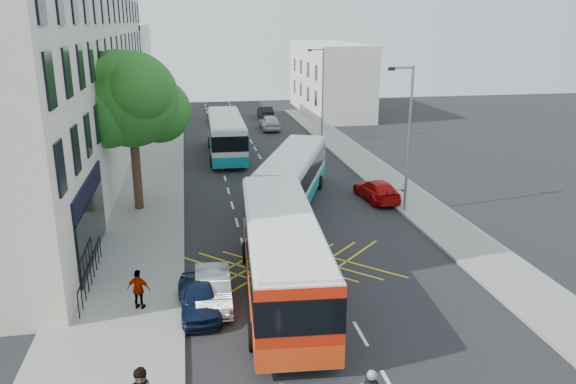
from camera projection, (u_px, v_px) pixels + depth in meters
name	position (u px, v px, depth m)	size (l,w,h in m)	color
ground	(361.00, 334.00, 19.44)	(120.00, 120.00, 0.00)	black
pavement_left	(140.00, 209.00, 32.10)	(5.00, 70.00, 0.15)	gray
pavement_right	(405.00, 195.00, 34.81)	(3.00, 70.00, 0.15)	gray
terrace_main	(59.00, 77.00, 38.16)	(8.30, 45.00, 13.50)	beige
terrace_far	(114.00, 68.00, 67.40)	(8.00, 20.00, 10.00)	silver
building_right	(330.00, 78.00, 65.33)	(6.00, 18.00, 8.00)	silver
street_tree	(131.00, 100.00, 30.26)	(6.30, 5.70, 8.80)	#382619
lamp_near	(407.00, 132.00, 30.44)	(1.45, 0.15, 8.00)	slate
lamp_far	(322.00, 90.00, 49.27)	(1.45, 0.15, 8.00)	slate
railings	(90.00, 272.00, 22.58)	(0.08, 5.60, 1.14)	black
bus_near	(282.00, 253.00, 21.82)	(3.54, 11.83, 3.28)	silver
bus_mid	(293.00, 176.00, 33.27)	(6.20, 10.92, 3.02)	silver
bus_far	(226.00, 135.00, 44.81)	(3.00, 11.32, 3.17)	silver
parked_car_blue	(199.00, 297.00, 20.71)	(1.45, 3.59, 1.22)	black
parked_car_silver	(213.00, 288.00, 21.39)	(1.32, 3.78, 1.24)	#93949A
red_hatchback	(377.00, 190.00, 33.88)	(1.72, 4.23, 1.23)	#B00B07
distant_car_grey	(220.00, 117.00, 59.90)	(2.01, 4.36, 1.21)	#43444B
distant_car_silver	(270.00, 122.00, 55.78)	(1.77, 4.41, 1.50)	#B8BDC1
distant_car_dark	(265.00, 112.00, 62.89)	(1.38, 3.97, 1.31)	black
pedestrian_far	(139.00, 289.00, 20.65)	(0.90, 0.38, 1.54)	gray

